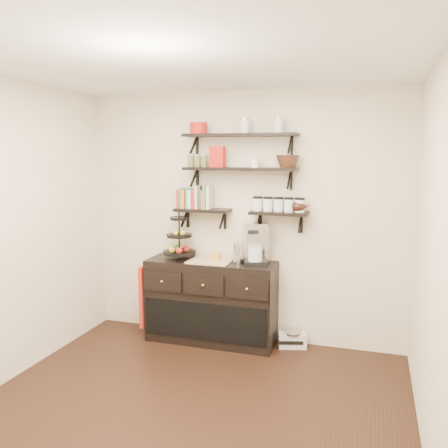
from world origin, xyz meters
TOP-DOWN VIEW (x-y plane):
  - floor at (0.00, 0.00)m, footprint 3.50×3.50m
  - ceiling at (0.00, 0.00)m, footprint 3.50×3.50m
  - back_wall at (0.00, 1.75)m, footprint 3.50×0.02m
  - right_wall at (1.75, 0.00)m, footprint 0.02×3.50m
  - shelf_top at (0.00, 1.62)m, footprint 1.20×0.27m
  - shelf_mid at (0.00, 1.62)m, footprint 1.20×0.27m
  - shelf_low_left at (-0.42, 1.63)m, footprint 0.60×0.25m
  - shelf_low_right at (0.42, 1.63)m, footprint 0.60×0.25m
  - cookbooks at (-0.49, 1.63)m, footprint 0.40×0.15m
  - glass_canisters at (0.41, 1.63)m, footprint 0.54×0.10m
  - sideboard at (-0.29, 1.51)m, footprint 1.40×0.50m
  - fruit_stand at (-0.65, 1.52)m, footprint 0.36×0.36m
  - candle at (-0.23, 1.51)m, footprint 0.08×0.08m
  - coffee_maker at (0.20, 1.54)m, footprint 0.29×0.29m
  - thermal_carafe at (0.03, 1.49)m, footprint 0.11×0.11m
  - apron at (-1.02, 1.41)m, footprint 0.04×0.29m
  - radio at (0.59, 1.61)m, footprint 0.32×0.24m
  - recipe_box at (-0.25, 1.61)m, footprint 0.17×0.08m
  - walnut_bowl at (0.50, 1.61)m, footprint 0.24×0.24m
  - ramekins at (0.16, 1.61)m, footprint 0.09×0.09m
  - teapot at (0.62, 1.63)m, footprint 0.19×0.15m
  - red_pot at (-0.46, 1.61)m, footprint 0.18×0.18m

SIDE VIEW (x-z plane):
  - floor at x=0.00m, z-range 0.00..0.00m
  - radio at x=0.59m, z-range 0.00..0.17m
  - sideboard at x=-0.29m, z-range -0.01..0.91m
  - apron at x=-1.02m, z-range 0.15..0.83m
  - candle at x=-0.23m, z-range 0.92..1.00m
  - thermal_carafe at x=0.03m, z-range 0.90..1.12m
  - fruit_stand at x=-0.65m, z-range 0.82..1.34m
  - coffee_maker at x=0.20m, z-range 0.89..1.33m
  - back_wall at x=0.00m, z-range 0.00..2.70m
  - right_wall at x=1.75m, z-range 0.00..2.70m
  - shelf_low_left at x=-0.42m, z-range 1.31..1.54m
  - shelf_low_right at x=0.42m, z-range 1.31..1.54m
  - glass_canisters at x=0.41m, z-range 1.45..1.58m
  - teapot at x=0.62m, z-range 1.45..1.59m
  - cookbooks at x=-0.49m, z-range 1.44..1.70m
  - shelf_mid at x=0.00m, z-range 1.77..2.00m
  - ramekins at x=0.16m, z-range 1.90..2.00m
  - walnut_bowl at x=0.50m, z-range 1.90..2.03m
  - recipe_box at x=-0.25m, z-range 1.90..2.12m
  - shelf_top at x=0.00m, z-range 2.12..2.35m
  - red_pot at x=-0.46m, z-range 2.25..2.37m
  - ceiling at x=0.00m, z-range 2.69..2.71m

